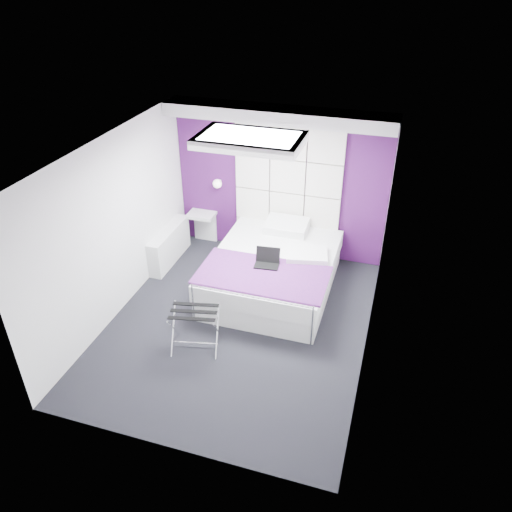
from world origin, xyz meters
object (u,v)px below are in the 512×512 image
at_px(bed, 273,271).
at_px(luggage_rack, 195,329).
at_px(nightstand, 202,215).
at_px(laptop, 268,260).
at_px(radiator, 169,245).
at_px(wall_lamp, 218,183).

xyz_separation_m(bed, luggage_rack, (-0.62, -1.63, -0.03)).
relative_size(nightstand, laptop, 1.34).
xyz_separation_m(bed, laptop, (-0.01, -0.30, 0.37)).
relative_size(radiator, luggage_rack, 1.95).
relative_size(luggage_rack, laptop, 1.73).
bearing_deg(luggage_rack, laptop, 52.91).
relative_size(bed, laptop, 6.38).
relative_size(wall_lamp, nightstand, 0.31).
bearing_deg(bed, radiator, 171.48).
relative_size(wall_lamp, laptop, 0.42).
bearing_deg(nightstand, laptop, -39.18).
height_order(bed, luggage_rack, bed).
bearing_deg(luggage_rack, wall_lamp, 91.63).
distance_m(wall_lamp, bed, 1.88).
distance_m(wall_lamp, nightstand, 0.72).
height_order(wall_lamp, nightstand, wall_lamp).
relative_size(radiator, nightstand, 2.51).
height_order(radiator, nightstand, nightstand).
height_order(radiator, luggage_rack, luggage_rack).
height_order(luggage_rack, laptop, laptop).
bearing_deg(laptop, luggage_rack, -120.89).
bearing_deg(luggage_rack, nightstand, 98.32).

